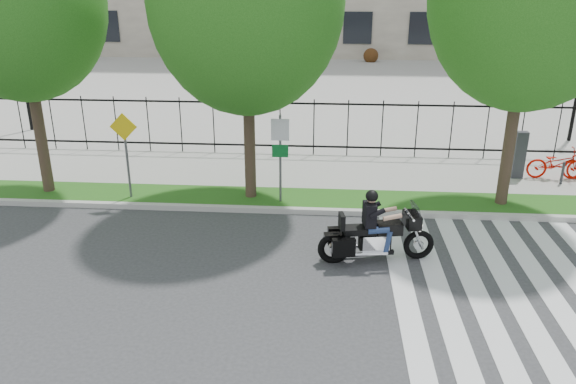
{
  "coord_description": "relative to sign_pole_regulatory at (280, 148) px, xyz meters",
  "views": [
    {
      "loc": [
        0.57,
        -10.2,
        6.11
      ],
      "look_at": [
        -0.44,
        3.0,
        1.04
      ],
      "focal_mm": 35.0,
      "sensor_mm": 36.0,
      "label": 1
    }
  ],
  "objects": [
    {
      "name": "iron_fence",
      "position": [
        0.78,
        4.62,
        -0.59
      ],
      "size": [
        30.0,
        0.06,
        2.0
      ],
      "primitive_type": null,
      "color": "black",
      "rests_on": "sidewalk"
    },
    {
      "name": "street_tree_1",
      "position": [
        -0.9,
        0.37,
        3.78
      ],
      "size": [
        5.13,
        5.13,
        8.33
      ],
      "color": "#3B2920",
      "rests_on": "grass_verge"
    },
    {
      "name": "grass_verge",
      "position": [
        0.78,
        0.37,
        -1.66
      ],
      "size": [
        60.0,
        1.5,
        0.15
      ],
      "primitive_type": "cube",
      "color": "#205615",
      "rests_on": "ground"
    },
    {
      "name": "plaza",
      "position": [
        0.78,
        20.42,
        -1.69
      ],
      "size": [
        80.0,
        34.0,
        0.1
      ],
      "primitive_type": "cube",
      "color": "#9C9A92",
      "rests_on": "ground"
    },
    {
      "name": "lamp_post_left",
      "position": [
        -11.22,
        7.42,
        1.47
      ],
      "size": [
        1.06,
        0.7,
        4.25
      ],
      "color": "black",
      "rests_on": "ground"
    },
    {
      "name": "ground",
      "position": [
        0.78,
        -4.58,
        -1.74
      ],
      "size": [
        120.0,
        120.0,
        0.0
      ],
      "primitive_type": "plane",
      "color": "#333335",
      "rests_on": "ground"
    },
    {
      "name": "crosswalk_stripes",
      "position": [
        5.61,
        -4.58,
        -1.73
      ],
      "size": [
        5.7,
        8.0,
        0.01
      ],
      "primitive_type": null,
      "color": "silver",
      "rests_on": "ground"
    },
    {
      "name": "sidewalk",
      "position": [
        0.78,
        2.87,
        -1.66
      ],
      "size": [
        60.0,
        3.5,
        0.15
      ],
      "primitive_type": "cube",
      "color": "#9C9A92",
      "rests_on": "ground"
    },
    {
      "name": "sign_pole_regulatory",
      "position": [
        0.0,
        0.0,
        0.0
      ],
      "size": [
        0.5,
        0.09,
        2.5
      ],
      "color": "#59595B",
      "rests_on": "grass_verge"
    },
    {
      "name": "sign_pole_warning",
      "position": [
        -4.37,
        0.0,
        0.0
      ],
      "size": [
        0.78,
        0.09,
        2.49
      ],
      "color": "#59595B",
      "rests_on": "grass_verge"
    },
    {
      "name": "curb",
      "position": [
        0.78,
        -0.48,
        -1.66
      ],
      "size": [
        60.0,
        0.2,
        0.15
      ],
      "primitive_type": "cube",
      "color": "#B7B5AD",
      "rests_on": "ground"
    },
    {
      "name": "street_tree_0",
      "position": [
        -7.01,
        0.37,
        3.72
      ],
      "size": [
        4.57,
        4.57,
        7.95
      ],
      "color": "#3B2920",
      "rests_on": "grass_verge"
    },
    {
      "name": "motorcycle_rider",
      "position": [
        2.47,
        -3.11,
        -1.04
      ],
      "size": [
        2.7,
        1.01,
        2.09
      ],
      "color": "black",
      "rests_on": "ground"
    }
  ]
}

